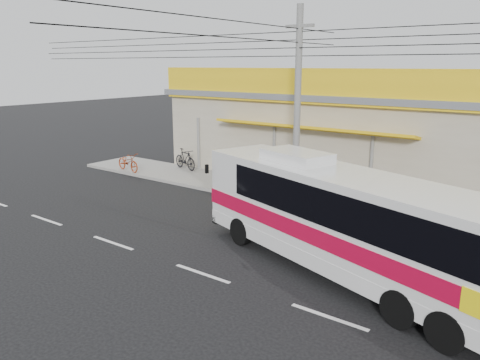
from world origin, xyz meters
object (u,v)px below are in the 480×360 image
at_px(utility_pole, 299,42).
at_px(coach_bus, 354,219).
at_px(motorbike_red, 128,162).
at_px(motorbike_dark, 185,159).

bearing_deg(utility_pole, coach_bus, -46.39).
relative_size(coach_bus, motorbike_red, 5.69).
distance_m(coach_bus, motorbike_dark, 14.86).
bearing_deg(motorbike_red, utility_pole, -81.20).
relative_size(motorbike_red, utility_pole, 0.06).
xyz_separation_m(coach_bus, motorbike_red, (-15.24, 4.96, -1.11)).
bearing_deg(motorbike_red, motorbike_dark, -36.66).
height_order(motorbike_dark, utility_pole, utility_pole).
bearing_deg(coach_bus, motorbike_dark, 169.24).
bearing_deg(coach_bus, utility_pole, 151.61).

